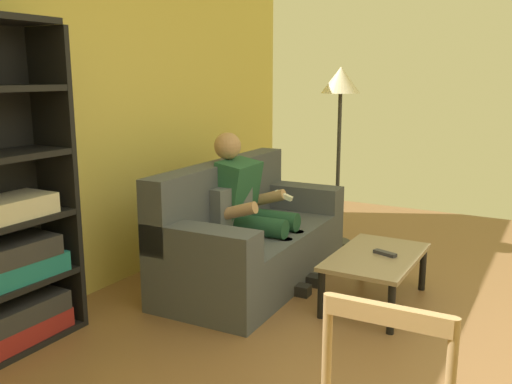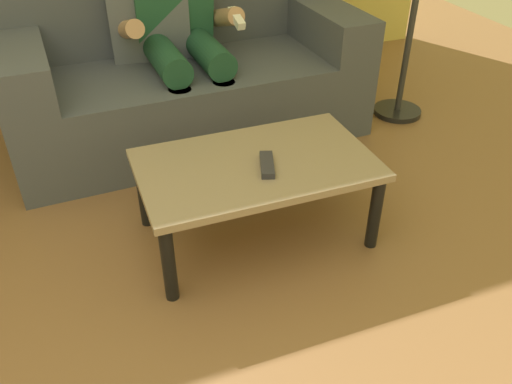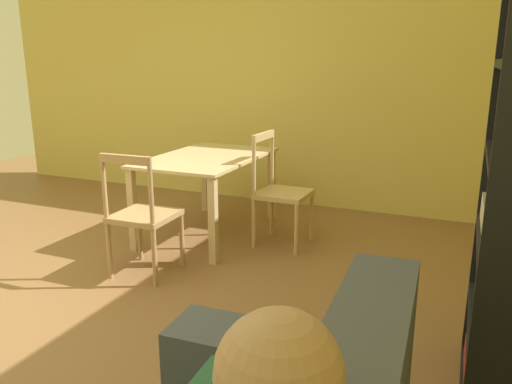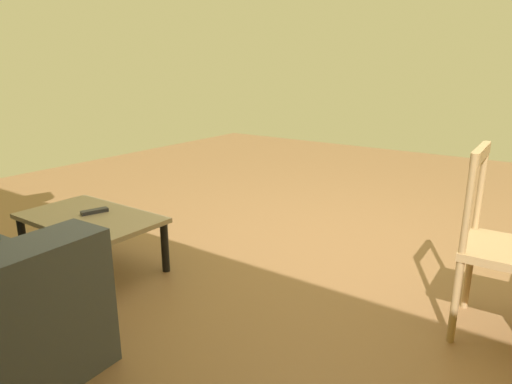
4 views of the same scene
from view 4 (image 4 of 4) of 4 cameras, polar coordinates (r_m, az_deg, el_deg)
The scene contains 4 objects.
ground_plane at distance 3.18m, azimuth 11.05°, elevation -8.40°, with size 8.60×8.60×0.00m, color brown.
coffee_table at distance 3.07m, azimuth -20.30°, elevation -3.70°, with size 0.92×0.55×0.36m.
tv_remote at distance 3.10m, azimuth -19.87°, elevation -2.32°, with size 0.05×0.17×0.02m, color #2D2D38.
dining_chair_facing_couch at distance 2.44m, azimuth 29.13°, elevation -6.36°, with size 0.43×0.43×0.93m.
Camera 4 is at (-1.14, 2.67, 1.29)m, focal length 31.42 mm.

